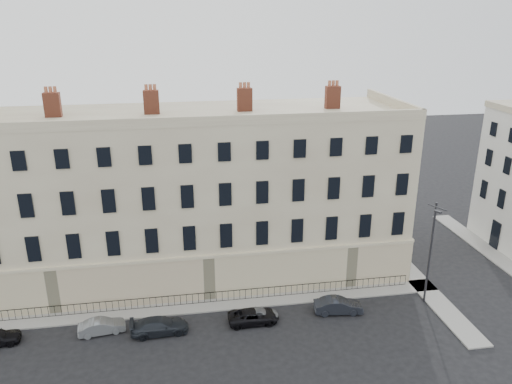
# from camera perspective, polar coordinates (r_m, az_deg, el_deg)

# --- Properties ---
(ground) EXTENTS (160.00, 160.00, 0.00)m
(ground) POSITION_cam_1_polar(r_m,az_deg,el_deg) (39.70, 4.46, -15.87)
(ground) COLOR black
(ground) RESTS_ON ground
(terrace) EXTENTS (36.22, 12.22, 17.00)m
(terrace) POSITION_cam_1_polar(r_m,az_deg,el_deg) (45.99, -6.12, -0.21)
(terrace) COLOR tan
(terrace) RESTS_ON ground
(pavement_terrace) EXTENTS (48.00, 2.00, 0.12)m
(pavement_terrace) POSITION_cam_1_polar(r_m,az_deg,el_deg) (42.95, -10.63, -13.06)
(pavement_terrace) COLOR gray
(pavement_terrace) RESTS_ON ground
(pavement_east_return) EXTENTS (2.00, 24.00, 0.12)m
(pavement_east_return) POSITION_cam_1_polar(r_m,az_deg,el_deg) (50.22, 16.93, -8.50)
(pavement_east_return) COLOR gray
(pavement_east_return) RESTS_ON ground
(pavement_adjacent) EXTENTS (2.00, 20.00, 0.12)m
(pavement_adjacent) POSITION_cam_1_polar(r_m,az_deg,el_deg) (56.65, 25.21, -6.29)
(pavement_adjacent) COLOR gray
(pavement_adjacent) RESTS_ON ground
(railings) EXTENTS (35.00, 0.04, 0.96)m
(railings) POSITION_cam_1_polar(r_m,az_deg,el_deg) (43.06, -5.23, -11.91)
(railings) COLOR black
(railings) RESTS_ON ground
(car_b) EXTENTS (3.64, 1.70, 1.15)m
(car_b) POSITION_cam_1_polar(r_m,az_deg,el_deg) (41.10, -17.21, -14.46)
(car_b) COLOR slate
(car_b) RESTS_ON ground
(car_c) EXTENTS (4.45, 1.99, 1.27)m
(car_c) POSITION_cam_1_polar(r_m,az_deg,el_deg) (40.02, -10.98, -14.78)
(car_c) COLOR #1F232A
(car_c) RESTS_ON ground
(car_d) EXTENTS (4.04, 1.88, 1.12)m
(car_d) POSITION_cam_1_polar(r_m,az_deg,el_deg) (40.52, -0.31, -14.02)
(car_d) COLOR black
(car_d) RESTS_ON ground
(car_e) EXTENTS (3.31, 1.52, 1.10)m
(car_e) POSITION_cam_1_polar(r_m,az_deg,el_deg) (40.78, 0.28, -13.79)
(car_e) COLOR slate
(car_e) RESTS_ON ground
(car_f) EXTENTS (4.06, 1.81, 1.30)m
(car_f) POSITION_cam_1_polar(r_m,az_deg,el_deg) (42.17, 9.37, -12.69)
(car_f) COLOR black
(car_f) RESTS_ON ground
(streetlamp) EXTENTS (0.96, 1.82, 9.00)m
(streetlamp) POSITION_cam_1_polar(r_m,az_deg,el_deg) (43.29, 19.34, -6.17)
(streetlamp) COLOR #333338
(streetlamp) RESTS_ON ground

